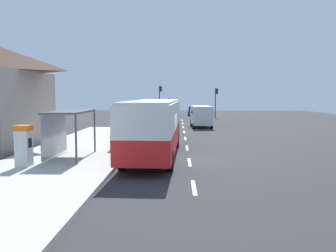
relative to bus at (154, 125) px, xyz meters
name	(u,v)px	position (x,y,z in m)	size (l,w,h in m)	color
ground_plane	(181,132)	(1.71, 13.38, -1.86)	(56.00, 92.00, 0.04)	#2D2D30
sidewalk_platform	(79,151)	(-4.69, 1.38, -1.75)	(6.20, 30.00, 0.18)	beige
lane_stripe_seg_0	(194,187)	(1.96, -6.62, -1.84)	(0.16, 2.20, 0.01)	silver
lane_stripe_seg_1	(189,162)	(1.96, -1.62, -1.84)	(0.16, 2.20, 0.01)	silver
lane_stripe_seg_2	(187,148)	(1.96, 3.38, -1.84)	(0.16, 2.20, 0.01)	silver
lane_stripe_seg_3	(185,139)	(1.96, 8.38, -1.84)	(0.16, 2.20, 0.01)	silver
lane_stripe_seg_4	(184,132)	(1.96, 13.38, -1.84)	(0.16, 2.20, 0.01)	silver
lane_stripe_seg_5	(183,127)	(1.96, 18.38, -1.84)	(0.16, 2.20, 0.01)	silver
lane_stripe_seg_6	(183,123)	(1.96, 23.38, -1.84)	(0.16, 2.20, 0.01)	silver
lane_stripe_seg_7	(182,120)	(1.96, 28.38, -1.84)	(0.16, 2.20, 0.01)	silver
bus	(154,125)	(0.00, 0.00, 0.00)	(2.92, 11.09, 3.21)	red
white_van	(201,115)	(3.91, 18.67, -0.50)	(2.19, 5.27, 2.30)	silver
sedan_near	(193,111)	(4.01, 39.74, -1.05)	(1.91, 4.43, 1.52)	navy
ticket_machine	(24,146)	(-5.84, -3.77, -0.67)	(0.66, 0.76, 1.94)	silver
recycling_bin_orange	(114,143)	(-2.49, 1.14, -1.19)	(0.52, 0.52, 0.95)	orange
recycling_bin_yellow	(116,141)	(-2.49, 1.84, -1.19)	(0.52, 0.52, 0.95)	yellow
recycling_bin_red	(118,140)	(-2.49, 2.54, -1.19)	(0.52, 0.52, 0.95)	red
traffic_light_near_side	(216,98)	(7.22, 34.16, 1.20)	(0.49, 0.28, 4.54)	#2D2D2D
traffic_light_far_side	(160,96)	(-1.39, 34.96, 1.43)	(0.49, 0.28, 4.91)	#2D2D2D
bus_shelter	(64,122)	(-4.70, -1.30, 0.25)	(1.80, 4.00, 2.50)	#4C4C51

